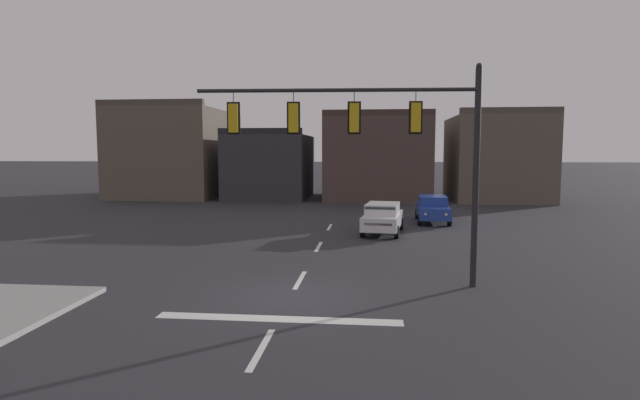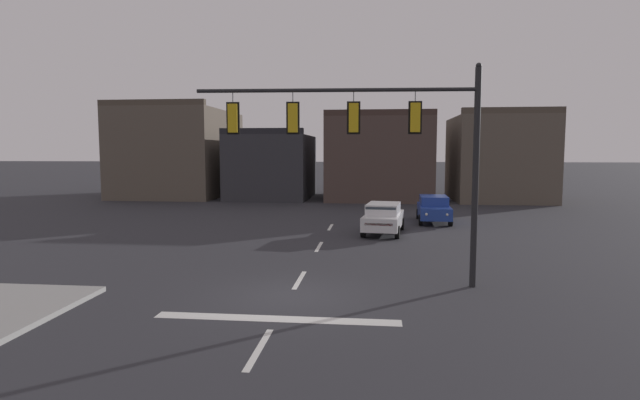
% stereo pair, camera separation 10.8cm
% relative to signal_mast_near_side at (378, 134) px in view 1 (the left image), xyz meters
% --- Properties ---
extents(ground_plane, '(400.00, 400.00, 0.00)m').
position_rel_signal_mast_near_side_xyz_m(ground_plane, '(-2.55, -1.60, -4.85)').
color(ground_plane, '#2B2B30').
extents(stop_bar_paint, '(6.40, 0.50, 0.01)m').
position_rel_signal_mast_near_side_xyz_m(stop_bar_paint, '(-2.55, -3.60, -4.85)').
color(stop_bar_paint, silver).
rests_on(stop_bar_paint, ground).
extents(lane_centreline, '(0.16, 26.40, 0.01)m').
position_rel_signal_mast_near_side_xyz_m(lane_centreline, '(-2.55, 0.40, -4.85)').
color(lane_centreline, silver).
rests_on(lane_centreline, ground).
extents(signal_mast_near_side, '(8.87, 0.65, 7.01)m').
position_rel_signal_mast_near_side_xyz_m(signal_mast_near_side, '(0.00, 0.00, 0.00)').
color(signal_mast_near_side, black).
rests_on(signal_mast_near_side, ground).
extents(car_lot_nearside, '(2.36, 4.61, 1.61)m').
position_rel_signal_mast_near_side_xyz_m(car_lot_nearside, '(0.42, 10.47, -3.99)').
color(car_lot_nearside, silver).
rests_on(car_lot_nearside, ground).
extents(car_lot_middle, '(2.04, 4.51, 1.61)m').
position_rel_signal_mast_near_side_xyz_m(car_lot_middle, '(3.53, 15.08, -3.99)').
color(car_lot_middle, navy).
rests_on(car_lot_middle, ground).
extents(building_row, '(38.66, 12.53, 8.74)m').
position_rel_signal_mast_near_side_xyz_m(building_row, '(-6.37, 31.09, -1.13)').
color(building_row, brown).
rests_on(building_row, ground).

